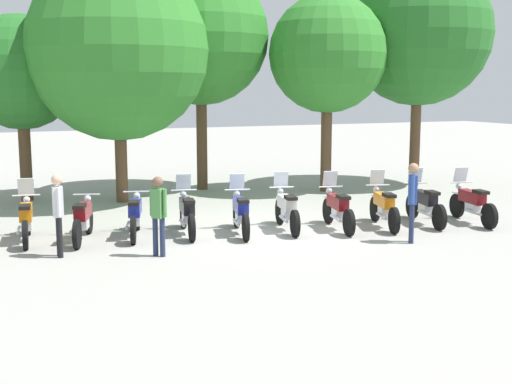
{
  "coord_description": "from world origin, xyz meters",
  "views": [
    {
      "loc": [
        -6.42,
        -14.51,
        3.47
      ],
      "look_at": [
        0.0,
        0.5,
        0.9
      ],
      "focal_mm": 47.28,
      "sensor_mm": 36.0,
      "label": 1
    }
  ],
  "objects_px": {
    "motorcycle_4": "(241,212)",
    "motorcycle_7": "(384,206)",
    "motorcycle_5": "(287,209)",
    "tree_5": "(419,33)",
    "motorcycle_9": "(472,203)",
    "tree_4": "(328,54)",
    "person_0": "(158,210)",
    "tree_2": "(118,50)",
    "motorcycle_1": "(83,219)",
    "motorcycle_3": "(187,213)",
    "tree_3": "(201,37)",
    "person_2": "(58,209)",
    "tree_1": "(21,73)",
    "motorcycle_2": "(135,215)",
    "motorcycle_6": "(338,208)",
    "person_1": "(413,196)",
    "motorcycle_8": "(425,204)",
    "motorcycle_0": "(26,219)"
  },
  "relations": [
    {
      "from": "motorcycle_4",
      "to": "person_0",
      "type": "bearing_deg",
      "value": 133.79
    },
    {
      "from": "person_2",
      "to": "tree_1",
      "type": "bearing_deg",
      "value": 91.33
    },
    {
      "from": "motorcycle_5",
      "to": "tree_2",
      "type": "bearing_deg",
      "value": 38.67
    },
    {
      "from": "motorcycle_0",
      "to": "person_2",
      "type": "height_order",
      "value": "person_2"
    },
    {
      "from": "motorcycle_7",
      "to": "person_2",
      "type": "height_order",
      "value": "person_2"
    },
    {
      "from": "motorcycle_3",
      "to": "motorcycle_9",
      "type": "distance_m",
      "value": 7.29
    },
    {
      "from": "motorcycle_1",
      "to": "motorcycle_3",
      "type": "distance_m",
      "value": 2.38
    },
    {
      "from": "motorcycle_9",
      "to": "tree_3",
      "type": "relative_size",
      "value": 0.3
    },
    {
      "from": "motorcycle_2",
      "to": "tree_2",
      "type": "distance_m",
      "value": 6.36
    },
    {
      "from": "tree_3",
      "to": "motorcycle_2",
      "type": "bearing_deg",
      "value": -120.8
    },
    {
      "from": "motorcycle_8",
      "to": "tree_2",
      "type": "bearing_deg",
      "value": 57.1
    },
    {
      "from": "motorcycle_5",
      "to": "tree_5",
      "type": "relative_size",
      "value": 0.28
    },
    {
      "from": "tree_2",
      "to": "person_0",
      "type": "bearing_deg",
      "value": -95.9
    },
    {
      "from": "motorcycle_0",
      "to": "motorcycle_7",
      "type": "bearing_deg",
      "value": -95.7
    },
    {
      "from": "tree_2",
      "to": "motorcycle_5",
      "type": "bearing_deg",
      "value": -63.24
    },
    {
      "from": "person_2",
      "to": "tree_5",
      "type": "relative_size",
      "value": 0.22
    },
    {
      "from": "person_1",
      "to": "motorcycle_8",
      "type": "bearing_deg",
      "value": -98.51
    },
    {
      "from": "person_0",
      "to": "motorcycle_3",
      "type": "bearing_deg",
      "value": -164.83
    },
    {
      "from": "motorcycle_1",
      "to": "tree_2",
      "type": "xyz_separation_m",
      "value": [
        1.92,
        4.84,
        4.02
      ]
    },
    {
      "from": "motorcycle_9",
      "to": "tree_1",
      "type": "bearing_deg",
      "value": 61.78
    },
    {
      "from": "tree_2",
      "to": "tree_5",
      "type": "relative_size",
      "value": 0.93
    },
    {
      "from": "motorcycle_2",
      "to": "motorcycle_3",
      "type": "xyz_separation_m",
      "value": [
        1.18,
        -0.22,
        0.01
      ]
    },
    {
      "from": "tree_2",
      "to": "tree_5",
      "type": "xyz_separation_m",
      "value": [
        10.32,
        -0.48,
        0.74
      ]
    },
    {
      "from": "motorcycle_2",
      "to": "tree_2",
      "type": "xyz_separation_m",
      "value": [
        0.73,
        4.88,
        4.02
      ]
    },
    {
      "from": "motorcycle_4",
      "to": "person_1",
      "type": "distance_m",
      "value": 4.0
    },
    {
      "from": "motorcycle_0",
      "to": "motorcycle_1",
      "type": "xyz_separation_m",
      "value": [
        1.19,
        -0.42,
        -0.01
      ]
    },
    {
      "from": "person_1",
      "to": "motorcycle_4",
      "type": "bearing_deg",
      "value": -1.24
    },
    {
      "from": "motorcycle_1",
      "to": "motorcycle_3",
      "type": "xyz_separation_m",
      "value": [
        2.37,
        -0.27,
        0.01
      ]
    },
    {
      "from": "motorcycle_7",
      "to": "tree_5",
      "type": "xyz_separation_m",
      "value": [
        5.12,
        5.76,
        4.75
      ]
    },
    {
      "from": "motorcycle_0",
      "to": "motorcycle_4",
      "type": "distance_m",
      "value": 4.88
    },
    {
      "from": "motorcycle_3",
      "to": "tree_4",
      "type": "distance_m",
      "value": 8.69
    },
    {
      "from": "motorcycle_6",
      "to": "motorcycle_3",
      "type": "bearing_deg",
      "value": 86.53
    },
    {
      "from": "motorcycle_1",
      "to": "tree_4",
      "type": "xyz_separation_m",
      "value": [
        8.62,
        4.27,
        3.99
      ]
    },
    {
      "from": "motorcycle_4",
      "to": "motorcycle_7",
      "type": "bearing_deg",
      "value": -87.22
    },
    {
      "from": "person_2",
      "to": "person_1",
      "type": "bearing_deg",
      "value": -12.43
    },
    {
      "from": "motorcycle_2",
      "to": "person_1",
      "type": "bearing_deg",
      "value": -102.09
    },
    {
      "from": "motorcycle_6",
      "to": "tree_1",
      "type": "bearing_deg",
      "value": 52.81
    },
    {
      "from": "motorcycle_1",
      "to": "motorcycle_5",
      "type": "distance_m",
      "value": 4.8
    },
    {
      "from": "motorcycle_4",
      "to": "tree_4",
      "type": "xyz_separation_m",
      "value": [
        5.06,
        4.98,
        3.98
      ]
    },
    {
      "from": "motorcycle_1",
      "to": "tree_3",
      "type": "relative_size",
      "value": 0.29
    },
    {
      "from": "motorcycle_9",
      "to": "person_1",
      "type": "xyz_separation_m",
      "value": [
        -2.76,
        -1.24,
        0.55
      ]
    },
    {
      "from": "person_0",
      "to": "tree_4",
      "type": "xyz_separation_m",
      "value": [
        7.42,
        6.35,
        3.53
      ]
    },
    {
      "from": "motorcycle_9",
      "to": "tree_5",
      "type": "distance_m",
      "value": 8.29
    },
    {
      "from": "person_2",
      "to": "tree_2",
      "type": "xyz_separation_m",
      "value": [
        2.6,
        6.15,
        3.52
      ]
    },
    {
      "from": "motorcycle_9",
      "to": "person_2",
      "type": "relative_size",
      "value": 1.27
    },
    {
      "from": "motorcycle_4",
      "to": "tree_1",
      "type": "relative_size",
      "value": 0.38
    },
    {
      "from": "motorcycle_4",
      "to": "tree_3",
      "type": "bearing_deg",
      "value": 2.31
    },
    {
      "from": "motorcycle_5",
      "to": "motorcycle_3",
      "type": "bearing_deg",
      "value": 89.92
    },
    {
      "from": "motorcycle_9",
      "to": "tree_4",
      "type": "relative_size",
      "value": 0.34
    },
    {
      "from": "motorcycle_7",
      "to": "motorcycle_0",
      "type": "bearing_deg",
      "value": 93.9
    }
  ]
}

